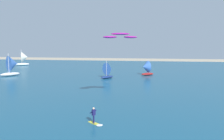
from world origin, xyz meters
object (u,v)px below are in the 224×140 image
object	(u,v)px
sailboat_mid_left	(146,68)
sailboat_center_horizon	(12,65)
sailboat_outermost	(109,70)
kite	(120,36)
sailboat_trailing	(24,58)
kitesurfer	(95,118)

from	to	relation	value
sailboat_mid_left	sailboat_center_horizon	distance (m)	32.36
sailboat_outermost	sailboat_mid_left	bearing A→B (deg)	34.22
sailboat_outermost	kite	bearing A→B (deg)	-77.21
sailboat_trailing	kitesurfer	bearing A→B (deg)	-56.48
kitesurfer	sailboat_trailing	bearing A→B (deg)	123.52
sailboat_trailing	sailboat_mid_left	world-z (taller)	sailboat_trailing
kitesurfer	sailboat_center_horizon	size ratio (longest dim) A/B	0.34
kitesurfer	sailboat_outermost	bearing A→B (deg)	96.14
kitesurfer	sailboat_outermost	size ratio (longest dim) A/B	0.47
sailboat_trailing	sailboat_outermost	distance (m)	40.96
sailboat_outermost	sailboat_center_horizon	distance (m)	23.69
kite	sailboat_outermost	distance (m)	23.45
kitesurfer	sailboat_mid_left	bearing A→B (deg)	82.05
sailboat_trailing	sailboat_mid_left	xyz separation A→B (m)	(41.28, -18.64, -0.63)
kite	sailboat_outermost	xyz separation A→B (m)	(-4.93, 21.73, -7.28)
kitesurfer	sailboat_outermost	world-z (taller)	sailboat_outermost
kite	sailboat_trailing	bearing A→B (deg)	129.47
sailboat_outermost	sailboat_center_horizon	bearing A→B (deg)	178.17
sailboat_trailing	sailboat_mid_left	distance (m)	45.30
kite	sailboat_mid_left	world-z (taller)	kite
kitesurfer	kite	xyz separation A→B (m)	(1.66, 8.69, 8.50)
kitesurfer	sailboat_mid_left	xyz separation A→B (m)	(5.04, 36.07, 1.21)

